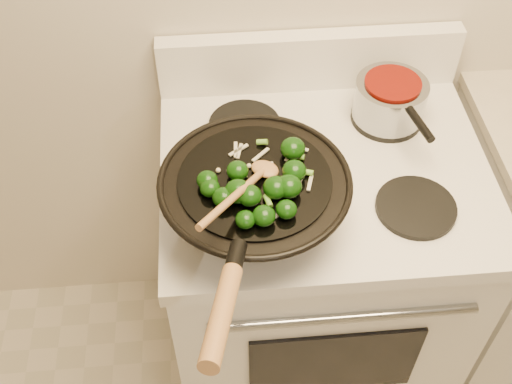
{
  "coord_description": "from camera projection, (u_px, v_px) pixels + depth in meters",
  "views": [
    {
      "loc": [
        -0.28,
        0.14,
        2.02
      ],
      "look_at": [
        -0.21,
        1.01,
        1.03
      ],
      "focal_mm": 45.0,
      "sensor_mm": 36.0,
      "label": 1
    }
  ],
  "objects": [
    {
      "name": "saucepan",
      "position": [
        390.0,
        99.0,
        1.58
      ],
      "size": [
        0.18,
        0.28,
        0.1
      ],
      "color": "gray",
      "rests_on": "stove"
    },
    {
      "name": "wooden_spoon",
      "position": [
        248.0,
        185.0,
        1.26
      ],
      "size": [
        0.18,
        0.24,
        0.09
      ],
      "color": "#A67241",
      "rests_on": "wok"
    },
    {
      "name": "stirfry",
      "position": [
        260.0,
        185.0,
        1.27
      ],
      "size": [
        0.24,
        0.24,
        0.05
      ],
      "color": "black",
      "rests_on": "wok"
    },
    {
      "name": "wok",
      "position": [
        254.0,
        198.0,
        1.35
      ],
      "size": [
        0.4,
        0.66,
        0.23
      ],
      "color": "black",
      "rests_on": "stove"
    },
    {
      "name": "stove",
      "position": [
        312.0,
        272.0,
        1.86
      ],
      "size": [
        0.78,
        0.67,
        1.08
      ],
      "color": "white",
      "rests_on": "ground"
    }
  ]
}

